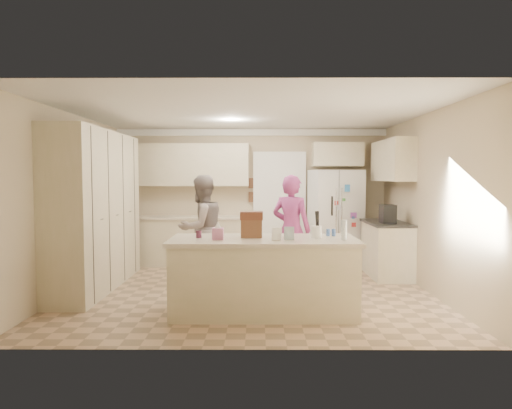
{
  "coord_description": "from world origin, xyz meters",
  "views": [
    {
      "loc": [
        0.13,
        -6.62,
        1.68
      ],
      "look_at": [
        0.1,
        0.35,
        1.25
      ],
      "focal_mm": 32.0,
      "sensor_mm": 36.0,
      "label": 1
    }
  ],
  "objects_px": {
    "refrigerator": "(335,218)",
    "dollhouse_body": "(252,228)",
    "coffee_maker": "(388,214)",
    "utensil_crock": "(316,232)",
    "island_base": "(264,278)",
    "teen_boy": "(201,228)",
    "teen_girl": "(291,230)",
    "tissue_box": "(218,234)"
  },
  "relations": [
    {
      "from": "tissue_box",
      "to": "dollhouse_body",
      "type": "relative_size",
      "value": 0.54
    },
    {
      "from": "refrigerator",
      "to": "island_base",
      "type": "xyz_separation_m",
      "value": [
        -1.39,
        -3.05,
        -0.46
      ]
    },
    {
      "from": "coffee_maker",
      "to": "tissue_box",
      "type": "xyz_separation_m",
      "value": [
        -2.6,
        -2.0,
        -0.07
      ]
    },
    {
      "from": "refrigerator",
      "to": "coffee_maker",
      "type": "distance_m",
      "value": 1.34
    },
    {
      "from": "refrigerator",
      "to": "teen_girl",
      "type": "xyz_separation_m",
      "value": [
        -0.94,
        -1.55,
        -0.05
      ]
    },
    {
      "from": "tissue_box",
      "to": "teen_girl",
      "type": "height_order",
      "value": "teen_girl"
    },
    {
      "from": "utensil_crock",
      "to": "dollhouse_body",
      "type": "relative_size",
      "value": 0.58
    },
    {
      "from": "refrigerator",
      "to": "coffee_maker",
      "type": "height_order",
      "value": "refrigerator"
    },
    {
      "from": "refrigerator",
      "to": "dollhouse_body",
      "type": "height_order",
      "value": "refrigerator"
    },
    {
      "from": "teen_girl",
      "to": "island_base",
      "type": "bearing_deg",
      "value": 99.43
    },
    {
      "from": "teen_boy",
      "to": "teen_girl",
      "type": "distance_m",
      "value": 1.44
    },
    {
      "from": "dollhouse_body",
      "to": "island_base",
      "type": "bearing_deg",
      "value": -33.69
    },
    {
      "from": "island_base",
      "to": "teen_girl",
      "type": "xyz_separation_m",
      "value": [
        0.45,
        1.5,
        0.41
      ]
    },
    {
      "from": "utensil_crock",
      "to": "tissue_box",
      "type": "xyz_separation_m",
      "value": [
        -1.2,
        -0.15,
        -0.0
      ]
    },
    {
      "from": "refrigerator",
      "to": "dollhouse_body",
      "type": "xyz_separation_m",
      "value": [
        -1.54,
        -2.95,
        0.14
      ]
    },
    {
      "from": "coffee_maker",
      "to": "island_base",
      "type": "bearing_deg",
      "value": -137.17
    },
    {
      "from": "coffee_maker",
      "to": "teen_boy",
      "type": "distance_m",
      "value": 3.04
    },
    {
      "from": "tissue_box",
      "to": "island_base",
      "type": "bearing_deg",
      "value": 10.3
    },
    {
      "from": "coffee_maker",
      "to": "teen_boy",
      "type": "height_order",
      "value": "teen_boy"
    },
    {
      "from": "coffee_maker",
      "to": "utensil_crock",
      "type": "height_order",
      "value": "coffee_maker"
    },
    {
      "from": "coffee_maker",
      "to": "tissue_box",
      "type": "height_order",
      "value": "coffee_maker"
    },
    {
      "from": "coffee_maker",
      "to": "teen_boy",
      "type": "relative_size",
      "value": 0.18
    },
    {
      "from": "tissue_box",
      "to": "coffee_maker",
      "type": "bearing_deg",
      "value": 37.57
    },
    {
      "from": "refrigerator",
      "to": "teen_boy",
      "type": "distance_m",
      "value": 2.72
    },
    {
      "from": "refrigerator",
      "to": "coffee_maker",
      "type": "xyz_separation_m",
      "value": [
        0.66,
        -1.15,
        0.17
      ]
    },
    {
      "from": "utensil_crock",
      "to": "teen_girl",
      "type": "relative_size",
      "value": 0.09
    },
    {
      "from": "island_base",
      "to": "tissue_box",
      "type": "height_order",
      "value": "tissue_box"
    },
    {
      "from": "utensil_crock",
      "to": "teen_boy",
      "type": "height_order",
      "value": "teen_boy"
    },
    {
      "from": "island_base",
      "to": "dollhouse_body",
      "type": "height_order",
      "value": "dollhouse_body"
    },
    {
      "from": "island_base",
      "to": "teen_girl",
      "type": "height_order",
      "value": "teen_girl"
    },
    {
      "from": "teen_girl",
      "to": "refrigerator",
      "type": "bearing_deg",
      "value": -95.37
    },
    {
      "from": "coffee_maker",
      "to": "teen_girl",
      "type": "bearing_deg",
      "value": -166.07
    },
    {
      "from": "utensil_crock",
      "to": "teen_boy",
      "type": "bearing_deg",
      "value": 134.29
    },
    {
      "from": "utensil_crock",
      "to": "dollhouse_body",
      "type": "bearing_deg",
      "value": 176.42
    },
    {
      "from": "coffee_maker",
      "to": "island_base",
      "type": "xyz_separation_m",
      "value": [
        -2.05,
        -1.9,
        -0.63
      ]
    },
    {
      "from": "utensil_crock",
      "to": "dollhouse_body",
      "type": "xyz_separation_m",
      "value": [
        -0.8,
        0.05,
        0.04
      ]
    },
    {
      "from": "coffee_maker",
      "to": "tissue_box",
      "type": "bearing_deg",
      "value": -142.43
    },
    {
      "from": "coffee_maker",
      "to": "dollhouse_body",
      "type": "height_order",
      "value": "coffee_maker"
    },
    {
      "from": "coffee_maker",
      "to": "tissue_box",
      "type": "relative_size",
      "value": 2.14
    },
    {
      "from": "refrigerator",
      "to": "dollhouse_body",
      "type": "bearing_deg",
      "value": -127.37
    },
    {
      "from": "island_base",
      "to": "teen_girl",
      "type": "relative_size",
      "value": 1.29
    },
    {
      "from": "refrigerator",
      "to": "utensil_crock",
      "type": "bearing_deg",
      "value": -113.66
    }
  ]
}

